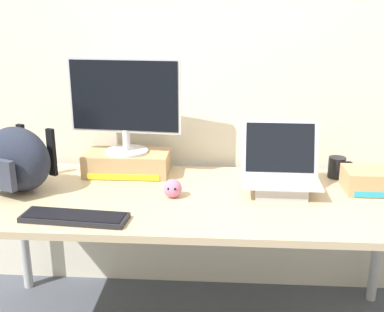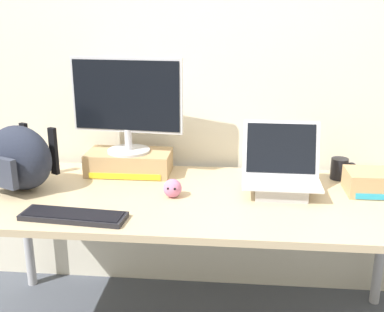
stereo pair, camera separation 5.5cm
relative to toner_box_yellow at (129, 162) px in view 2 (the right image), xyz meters
The scene contains 10 objects.
back_wall 0.67m from the toner_box_yellow, 34.33° to the left, with size 7.00×0.10×2.60m, color silver.
desk 0.45m from the toner_box_yellow, 38.65° to the right, with size 2.00×0.80×0.71m.
toner_box_yellow is the anchor object (origin of this frame).
desktop_monitor 0.30m from the toner_box_yellow, 97.72° to the right, with size 0.54×0.21×0.46m.
open_laptop 0.75m from the toner_box_yellow, 15.87° to the right, with size 0.34×0.26×0.30m.
external_keyboard 0.56m from the toner_box_yellow, 100.04° to the right, with size 0.42×0.16×0.02m.
messenger_backpack 0.51m from the toner_box_yellow, 149.29° to the right, with size 0.39×0.33×0.29m.
coffee_mug 1.02m from the toner_box_yellow, ahead, with size 0.12×0.08×0.10m.
plush_toy 0.39m from the toner_box_yellow, 49.12° to the right, with size 0.08×0.08×0.08m.
toner_box_cyan 1.18m from the toner_box_yellow, ahead, with size 0.32×0.18×0.10m.
Camera 2 is at (0.18, -1.90, 1.48)m, focal length 43.93 mm.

